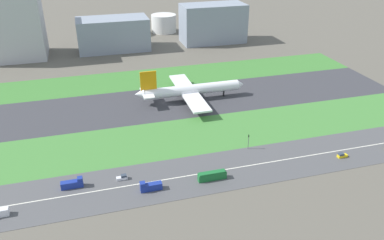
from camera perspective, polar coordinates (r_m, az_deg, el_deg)
ground_plane at (r=222.05m, az=-4.33°, el=2.51°), size 800.00×800.00×0.00m
runway at (r=222.03m, az=-4.33°, el=2.52°), size 280.00×46.00×0.10m
grass_median_north at (r=259.31m, az=-6.25°, el=6.12°), size 280.00×36.00×0.10m
grass_median_south at (r=186.32m, az=-1.67°, el=-2.50°), size 280.00×36.00×0.10m
highway at (r=160.23m, az=1.22°, el=-7.93°), size 280.00×28.00×0.10m
highway_centerline at (r=160.20m, az=1.22°, el=-7.91°), size 266.00×0.50×0.01m
airliner at (r=222.91m, az=-0.43°, el=4.43°), size 65.00×56.00×19.70m
car_1 at (r=159.07m, az=-10.21°, el=-8.33°), size 4.40×1.80×2.00m
truck_1 at (r=158.79m, az=-17.16°, el=-8.97°), size 8.40×2.50×4.00m
bus_1 at (r=156.22m, az=2.98°, el=-8.20°), size 11.60×2.50×3.50m
truck_0 at (r=151.37m, az=-6.15°, el=-9.71°), size 8.40×2.50×4.00m
car_0 at (r=182.59m, az=21.22°, el=-4.88°), size 4.40×1.80×2.00m
traffic_light at (r=176.53m, az=8.32°, el=-3.02°), size 0.36×0.50×7.20m
terminal_building at (r=323.00m, az=-25.33°, el=12.87°), size 46.45×36.58×53.38m
hangar_building at (r=323.06m, az=-11.53°, el=12.30°), size 55.69×28.60×25.37m
office_tower at (r=339.10m, az=3.11°, el=14.03°), size 53.55×26.28×31.82m
fuel_tank_west at (r=369.80m, az=-9.23°, el=13.32°), size 22.54×22.54×12.92m
fuel_tank_centre at (r=374.57m, az=-4.18°, el=14.01°), size 23.12×23.12×16.07m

